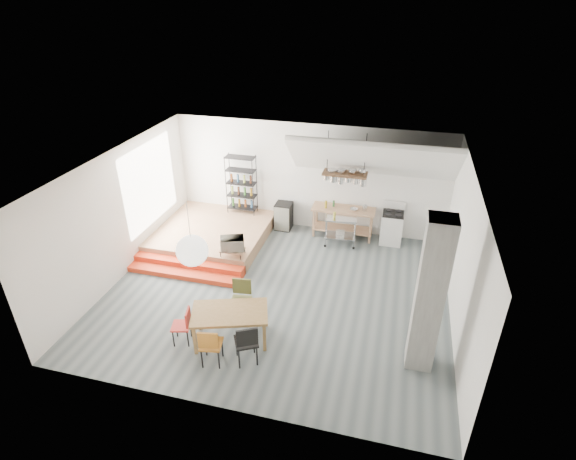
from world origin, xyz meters
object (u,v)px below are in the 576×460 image
(dining_table, at_px, (230,315))
(rolling_cart, at_px, (341,227))
(stove, at_px, (392,227))
(mini_fridge, at_px, (284,216))

(dining_table, relative_size, rolling_cart, 1.89)
(stove, xyz_separation_m, mini_fridge, (-3.20, 0.04, -0.07))
(stove, bearing_deg, dining_table, -120.98)
(stove, xyz_separation_m, rolling_cart, (-1.39, -0.51, 0.08))
(stove, xyz_separation_m, dining_table, (-2.98, -4.97, 0.17))
(dining_table, height_order, rolling_cart, rolling_cart)
(dining_table, bearing_deg, rolling_cart, 52.11)
(mini_fridge, bearing_deg, rolling_cart, -16.95)
(stove, relative_size, rolling_cart, 1.28)
(rolling_cart, height_order, mini_fridge, rolling_cart)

